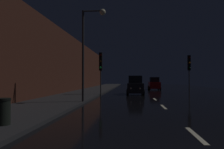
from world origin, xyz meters
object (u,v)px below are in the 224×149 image
traffic_light_far_right (189,66)px  streetlamp_overhead (90,40)px  car_approaching_headlights (135,86)px  trash_bin_curbside (3,111)px  car_distant_taillights (154,84)px  traffic_light_far_left (101,65)px

traffic_light_far_right → streetlamp_overhead: 16.87m
streetlamp_overhead → car_approaching_headlights: size_ratio=1.61×
traffic_light_far_right → trash_bin_curbside: 24.92m
streetlamp_overhead → trash_bin_curbside: bearing=-100.3°
trash_bin_curbside → car_distant_taillights: 30.74m
trash_bin_curbside → car_approaching_headlights: (4.90, 18.42, 0.34)m
traffic_light_far_left → car_approaching_headlights: 4.78m
traffic_light_far_right → car_approaching_headlights: bearing=-67.6°
traffic_light_far_left → car_distant_taillights: bearing=157.0°
streetlamp_overhead → trash_bin_curbside: (-1.53, -8.41, -3.86)m
traffic_light_far_right → car_approaching_headlights: 7.97m
trash_bin_curbside → car_distant_taillights: size_ratio=0.23×
traffic_light_far_left → car_approaching_headlights: bearing=123.7°
trash_bin_curbside → car_distant_taillights: car_distant_taillights is taller
car_approaching_headlights → traffic_light_far_right: bearing=116.8°
traffic_light_far_left → traffic_light_far_right: bearing=122.0°
traffic_light_far_left → trash_bin_curbside: traffic_light_far_left is taller
trash_bin_curbside → car_distant_taillights: (8.10, 29.66, 0.29)m
trash_bin_curbside → car_distant_taillights: bearing=74.7°
streetlamp_overhead → trash_bin_curbside: size_ratio=7.19×
car_distant_taillights → streetlamp_overhead: bearing=162.8°
traffic_light_far_right → car_approaching_headlights: (-6.78, -3.43, -2.44)m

